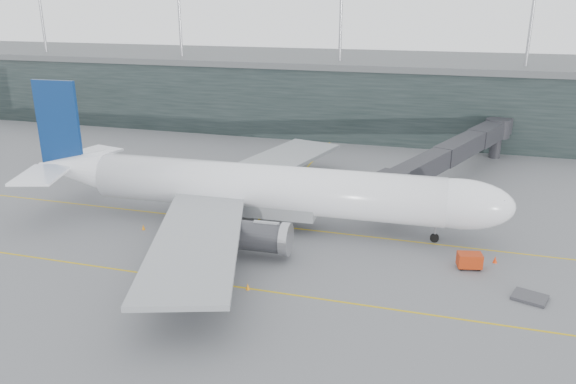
# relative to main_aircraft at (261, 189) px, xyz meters

# --- Properties ---
(ground) EXTENTS (320.00, 320.00, 0.00)m
(ground) POSITION_rel_main_aircraft_xyz_m (-5.96, 4.10, -4.81)
(ground) COLOR slate
(ground) RESTS_ON ground
(taxiline_a) EXTENTS (160.00, 0.25, 0.02)m
(taxiline_a) POSITION_rel_main_aircraft_xyz_m (-5.96, 0.10, -4.80)
(taxiline_a) COLOR gold
(taxiline_a) RESTS_ON ground
(taxiline_b) EXTENTS (160.00, 0.25, 0.02)m
(taxiline_b) POSITION_rel_main_aircraft_xyz_m (-5.96, -15.90, -4.80)
(taxiline_b) COLOR gold
(taxiline_b) RESTS_ON ground
(taxiline_lead_main) EXTENTS (0.25, 60.00, 0.02)m
(taxiline_lead_main) POSITION_rel_main_aircraft_xyz_m (-0.96, 24.10, -4.80)
(taxiline_lead_main) COLOR gold
(taxiline_lead_main) RESTS_ON ground
(terminal) EXTENTS (240.00, 36.00, 29.00)m
(terminal) POSITION_rel_main_aircraft_xyz_m (-5.97, 62.10, 2.81)
(terminal) COLOR black
(terminal) RESTS_ON ground
(main_aircraft) EXTENTS (61.04, 57.43, 17.14)m
(main_aircraft) POSITION_rel_main_aircraft_xyz_m (0.00, 0.00, 0.00)
(main_aircraft) COLOR white
(main_aircraft) RESTS_ON ground
(jet_bridge) EXTENTS (19.56, 45.04, 6.97)m
(jet_bridge) POSITION_rel_main_aircraft_xyz_m (21.66, 27.40, 0.41)
(jet_bridge) COLOR #26262B
(jet_bridge) RESTS_ON ground
(gse_cart) EXTENTS (2.74, 2.05, 1.68)m
(gse_cart) POSITION_rel_main_aircraft_xyz_m (24.82, -5.24, -3.87)
(gse_cart) COLOR #AC2C0C
(gse_cart) RESTS_ON ground
(baggage_dolly) EXTENTS (3.66, 3.28, 0.30)m
(baggage_dolly) POSITION_rel_main_aircraft_xyz_m (30.28, -10.34, -4.63)
(baggage_dolly) COLOR #37363B
(baggage_dolly) RESTS_ON ground
(uld_a) EXTENTS (2.35, 1.98, 1.97)m
(uld_a) POSITION_rel_main_aircraft_xyz_m (-11.26, 14.72, -3.78)
(uld_a) COLOR #37383C
(uld_a) RESTS_ON ground
(uld_b) EXTENTS (2.63, 2.34, 2.01)m
(uld_b) POSITION_rel_main_aircraft_xyz_m (-9.34, 15.26, -3.75)
(uld_b) COLOR #37383C
(uld_b) RESTS_ON ground
(uld_c) EXTENTS (2.77, 2.52, 2.06)m
(uld_c) POSITION_rel_main_aircraft_xyz_m (-4.57, 15.16, -3.73)
(uld_c) COLOR #37383C
(uld_c) RESTS_ON ground
(cone_nose) EXTENTS (0.47, 0.47, 0.75)m
(cone_nose) POSITION_rel_main_aircraft_xyz_m (27.54, -3.07, -4.43)
(cone_nose) COLOR #F63C0D
(cone_nose) RESTS_ON ground
(cone_wing_stbd) EXTENTS (0.42, 0.42, 0.67)m
(cone_wing_stbd) POSITION_rel_main_aircraft_xyz_m (4.01, -16.12, -4.47)
(cone_wing_stbd) COLOR orange
(cone_wing_stbd) RESTS_ON ground
(cone_wing_port) EXTENTS (0.45, 0.45, 0.71)m
(cone_wing_port) POSITION_rel_main_aircraft_xyz_m (2.17, 16.34, -4.45)
(cone_wing_port) COLOR #FC450E
(cone_wing_port) RESTS_ON ground
(cone_tail) EXTENTS (0.42, 0.42, 0.67)m
(cone_tail) POSITION_rel_main_aircraft_xyz_m (-13.55, -5.51, -4.48)
(cone_tail) COLOR orange
(cone_tail) RESTS_ON ground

